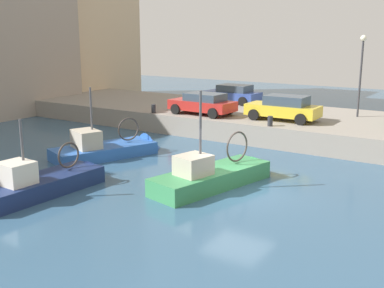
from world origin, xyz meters
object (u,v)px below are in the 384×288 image
at_px(fishing_boat_green, 217,182).
at_px(mooring_bollard_north, 154,109).
at_px(fishing_boat_blue, 112,153).
at_px(parked_car_blue, 233,94).
at_px(mooring_bollard_mid, 270,121).
at_px(parked_car_red, 203,103).
at_px(parked_car_yellow, 284,108).
at_px(fishing_boat_navy, 48,189).
at_px(quay_streetlamp, 362,62).

distance_m(fishing_boat_green, mooring_bollard_north, 11.60).
xyz_separation_m(fishing_boat_blue, fishing_boat_green, (-1.18, -6.94, -0.01)).
distance_m(fishing_boat_blue, mooring_bollard_north, 6.55).
distance_m(fishing_boat_green, parked_car_blue, 15.65).
distance_m(mooring_bollard_mid, mooring_bollard_north, 8.00).
relative_size(parked_car_red, parked_car_yellow, 0.99).
relative_size(fishing_boat_green, mooring_bollard_north, 11.84).
height_order(fishing_boat_navy, mooring_bollard_mid, fishing_boat_navy).
relative_size(parked_car_blue, quay_streetlamp, 0.83).
bearing_deg(mooring_bollard_mid, fishing_boat_green, -172.69).
xyz_separation_m(parked_car_blue, mooring_bollard_north, (-6.68, 2.07, -0.41)).
distance_m(parked_car_blue, mooring_bollard_mid, 8.95).
distance_m(fishing_boat_navy, parked_car_blue, 18.57).
bearing_deg(parked_car_yellow, parked_car_blue, 51.63).
relative_size(parked_car_blue, mooring_bollard_mid, 7.31).
xyz_separation_m(parked_car_red, mooring_bollard_mid, (-1.25, -5.09, -0.42)).
distance_m(fishing_boat_blue, parked_car_red, 7.60).
xyz_separation_m(fishing_boat_navy, mooring_bollard_mid, (11.72, -4.17, 1.37)).
relative_size(mooring_bollard_north, quay_streetlamp, 0.11).
bearing_deg(parked_car_blue, mooring_bollard_north, 162.82).
bearing_deg(fishing_boat_green, mooring_bollard_mid, 7.31).
bearing_deg(mooring_bollard_north, fishing_boat_blue, -161.90).
height_order(fishing_boat_blue, parked_car_red, fishing_boat_blue).
height_order(parked_car_yellow, mooring_bollard_mid, parked_car_yellow).
xyz_separation_m(fishing_boat_blue, fishing_boat_navy, (-5.63, -1.84, -0.01)).
bearing_deg(parked_car_yellow, fishing_boat_green, -173.77).
distance_m(fishing_boat_green, parked_car_yellow, 9.55).
relative_size(fishing_boat_navy, parked_car_red, 1.45).
bearing_deg(fishing_boat_blue, parked_car_yellow, -36.07).
distance_m(parked_car_yellow, mooring_bollard_north, 8.19).
distance_m(fishing_boat_navy, mooring_bollard_mid, 12.51).
bearing_deg(fishing_boat_green, parked_car_red, 35.25).
xyz_separation_m(mooring_bollard_north, quay_streetlamp, (5.65, -11.18, 2.98)).
distance_m(fishing_boat_navy, mooring_bollard_north, 12.40).
xyz_separation_m(mooring_bollard_mid, mooring_bollard_north, (0.00, 8.00, 0.00)).
bearing_deg(fishing_boat_green, mooring_bollard_north, 50.86).
bearing_deg(mooring_bollard_mid, parked_car_blue, 41.61).
distance_m(fishing_boat_green, fishing_boat_navy, 6.77).
bearing_deg(fishing_boat_navy, parked_car_red, 4.03).
xyz_separation_m(fishing_boat_blue, parked_car_blue, (12.77, -0.08, 1.77)).
relative_size(fishing_boat_blue, mooring_bollard_mid, 11.37).
xyz_separation_m(parked_car_yellow, mooring_bollard_mid, (-2.05, -0.08, -0.46)).
bearing_deg(mooring_bollard_north, fishing_boat_navy, -161.92).
distance_m(fishing_boat_navy, parked_car_red, 13.12).
bearing_deg(mooring_bollard_mid, fishing_boat_navy, 160.39).
xyz_separation_m(fishing_boat_green, quay_streetlamp, (12.92, -2.25, 4.34)).
height_order(fishing_boat_green, parked_car_blue, fishing_boat_green).
bearing_deg(mooring_bollard_north, parked_car_red, -66.81).
bearing_deg(parked_car_yellow, quay_streetlamp, -42.23).
bearing_deg(parked_car_red, mooring_bollard_north, 113.19).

